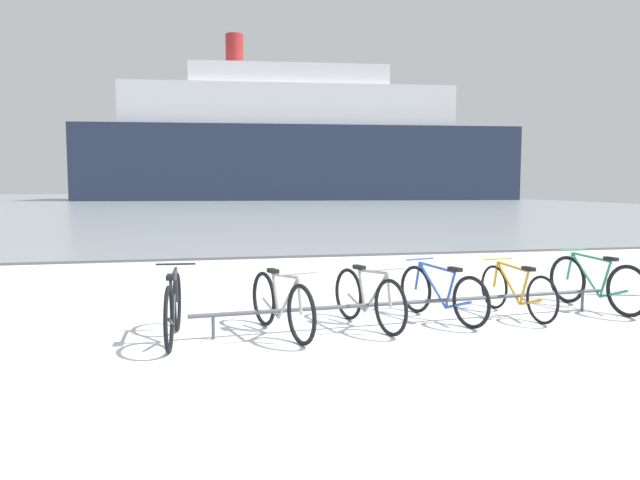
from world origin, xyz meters
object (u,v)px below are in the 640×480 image
object	(u,v)px
ferry_ship	(296,145)
bicycle_3	(442,294)
bicycle_0	(173,308)
bicycle_1	(281,304)
bicycle_5	(596,284)
bicycle_4	(517,291)
bicycle_2	(368,299)

from	to	relation	value
ferry_ship	bicycle_3	bearing A→B (deg)	-98.63
bicycle_0	bicycle_3	size ratio (longest dim) A/B	1.01
bicycle_1	bicycle_3	xyz separation A→B (m)	(2.15, 0.33, -0.01)
bicycle_3	bicycle_1	bearing A→B (deg)	-171.28
bicycle_5	bicycle_3	bearing A→B (deg)	-176.12
bicycle_5	bicycle_0	bearing A→B (deg)	-174.97
bicycle_0	bicycle_4	world-z (taller)	bicycle_0
bicycle_5	bicycle_4	bearing A→B (deg)	-174.06
bicycle_2	bicycle_4	xyz separation A→B (m)	(2.14, 0.21, -0.02)
bicycle_2	bicycle_1	bearing A→B (deg)	-172.63
bicycle_0	bicycle_5	world-z (taller)	bicycle_0
bicycle_3	ferry_ship	xyz separation A→B (m)	(10.03, 66.08, 6.19)
bicycle_0	ferry_ship	distance (m)	68.05
bicycle_1	bicycle_2	size ratio (longest dim) A/B	1.04
bicycle_0	bicycle_4	distance (m)	4.49
bicycle_5	ferry_ship	xyz separation A→B (m)	(7.63, 65.92, 6.17)
bicycle_2	ferry_ship	size ratio (longest dim) A/B	0.03
ferry_ship	bicycle_2	bearing A→B (deg)	-99.49
bicycle_1	bicycle_4	size ratio (longest dim) A/B	1.02
bicycle_0	bicycle_2	bearing A→B (deg)	3.90
bicycle_2	ferry_ship	xyz separation A→B (m)	(11.08, 66.27, 6.18)
bicycle_3	bicycle_0	bearing A→B (deg)	-174.15
bicycle_4	bicycle_5	size ratio (longest dim) A/B	0.94
bicycle_4	bicycle_3	bearing A→B (deg)	-178.61
bicycle_3	ferry_ship	world-z (taller)	ferry_ship
bicycle_3	bicycle_5	bearing A→B (deg)	3.88
ferry_ship	bicycle_0	bearing A→B (deg)	-101.42
bicycle_5	bicycle_1	bearing A→B (deg)	-173.82
bicycle_2	bicycle_3	xyz separation A→B (m)	(1.05, 0.19, -0.01)
bicycle_3	bicycle_4	world-z (taller)	bicycle_3
bicycle_1	bicycle_2	world-z (taller)	bicycle_1
bicycle_2	bicycle_4	bearing A→B (deg)	5.71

